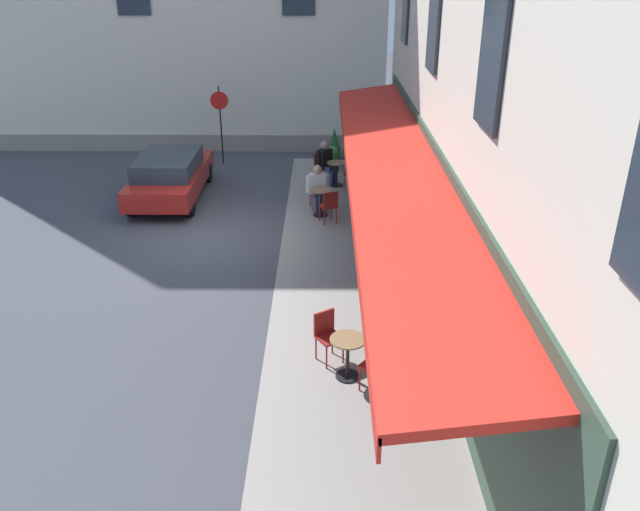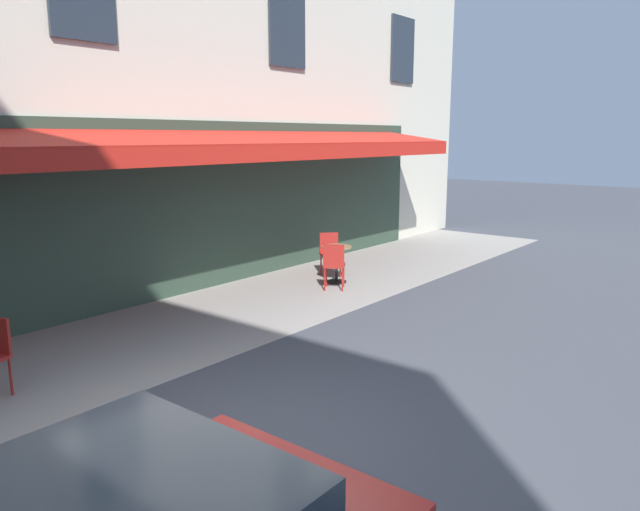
{
  "view_description": "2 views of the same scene",
  "coord_description": "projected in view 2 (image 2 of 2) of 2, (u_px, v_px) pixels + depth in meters",
  "views": [
    {
      "loc": [
        -14.62,
        -2.85,
        6.37
      ],
      "look_at": [
        -4.04,
        -2.78,
        1.41
      ],
      "focal_mm": 35.6,
      "sensor_mm": 36.0,
      "label": 1
    },
    {
      "loc": [
        3.64,
        3.91,
        2.91
      ],
      "look_at": [
        -3.86,
        -2.1,
        1.0
      ],
      "focal_mm": 33.81,
      "sensor_mm": 36.0,
      "label": 2
    }
  ],
  "objects": [
    {
      "name": "cafe_table_near_entrance",
      "position": [
        337.0,
        259.0,
        12.12
      ],
      "size": [
        0.6,
        0.6,
        0.75
      ],
      "color": "black",
      "rests_on": "ground_plane"
    },
    {
      "name": "cafe_chair_red_facing_street",
      "position": [
        334.0,
        262.0,
        11.49
      ],
      "size": [
        0.55,
        0.55,
        0.91
      ],
      "color": "maroon",
      "rests_on": "ground_plane"
    },
    {
      "name": "ground_plane",
      "position": [
        239.0,
        446.0,
        5.75
      ],
      "size": [
        70.0,
        70.0,
        0.0
      ],
      "primitive_type": "plane",
      "color": "#42444C"
    },
    {
      "name": "cafe_chair_red_kerbside",
      "position": [
        330.0,
        250.0,
        12.72
      ],
      "size": [
        0.56,
        0.56,
        0.91
      ],
      "color": "maroon",
      "rests_on": "ground_plane"
    },
    {
      "name": "sidewalk_cafe_terrace",
      "position": [
        239.0,
        309.0,
        10.33
      ],
      "size": [
        20.5,
        3.2,
        0.01
      ],
      "primitive_type": "cube",
      "color": "gray",
      "rests_on": "ground_plane"
    }
  ]
}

